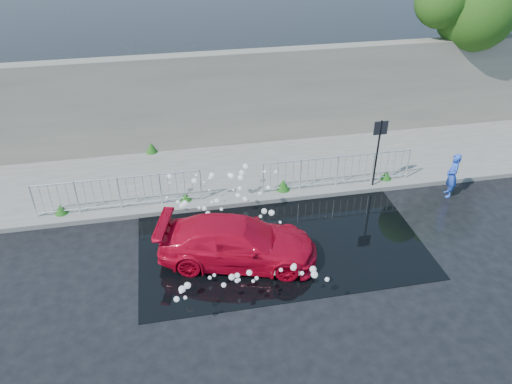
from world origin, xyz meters
TOP-DOWN VIEW (x-y plane):
  - ground at (0.00, 0.00)m, footprint 90.00×90.00m
  - pavement at (0.00, 5.00)m, footprint 30.00×4.00m
  - curb at (0.00, 3.00)m, footprint 30.00×0.25m
  - retaining_wall at (0.00, 7.20)m, footprint 30.00×0.60m
  - puddle at (0.50, 1.00)m, footprint 8.00×5.00m
  - sign_post at (4.20, 3.10)m, footprint 0.45×0.06m
  - tree at (9.52, 7.41)m, footprint 4.97×3.01m
  - railing_left at (-4.00, 3.35)m, footprint 5.05×0.05m
  - railing_right at (3.00, 3.35)m, footprint 5.05×0.05m
  - weeds at (-0.12, 4.61)m, footprint 12.17×3.93m
  - water_spray at (-0.76, 1.23)m, footprint 3.62×5.87m
  - red_car at (-0.81, 0.36)m, footprint 4.55×2.77m
  - person at (6.50, 2.26)m, footprint 0.50×0.63m

SIDE VIEW (x-z plane):
  - ground at x=0.00m, z-range 0.00..0.00m
  - puddle at x=0.50m, z-range 0.00..0.01m
  - pavement at x=0.00m, z-range 0.00..0.15m
  - curb at x=0.00m, z-range 0.00..0.16m
  - weeds at x=-0.12m, z-range 0.12..0.52m
  - red_car at x=-0.81m, z-range 0.00..1.23m
  - water_spray at x=-0.76m, z-range 0.19..1.23m
  - railing_left at x=-4.00m, z-range 0.19..1.29m
  - railing_right at x=3.00m, z-range 0.19..1.29m
  - person at x=6.50m, z-range 0.00..1.51m
  - sign_post at x=4.20m, z-range 0.47..2.97m
  - retaining_wall at x=0.00m, z-range 0.15..3.65m
  - tree at x=9.52m, z-range 1.65..7.84m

